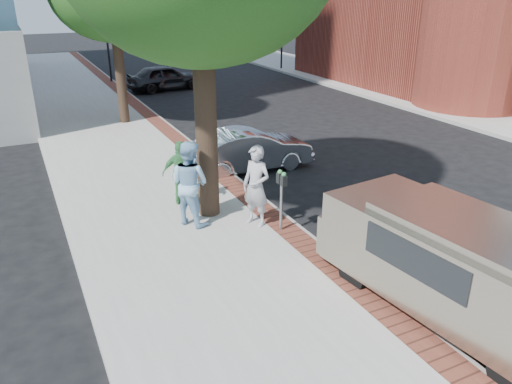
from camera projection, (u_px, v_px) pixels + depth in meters
ground at (265, 245)px, 11.32m from camera, size 120.00×120.00×0.00m
sidewalk at (122, 153)px, 17.32m from camera, size 5.00×60.00×0.15m
brick_strip at (182, 143)px, 18.18m from camera, size 0.60×60.00×0.01m
curb at (192, 144)px, 18.36m from camera, size 0.10×60.00×0.15m
sidewalk_far at (459, 107)px, 23.82m from camera, size 5.00×60.00×0.15m
signal_near at (108, 45)px, 29.08m from camera, size 0.70×0.15×3.80m
signal_far at (282, 37)px, 33.79m from camera, size 0.70×0.15×3.80m
parking_meter at (282, 188)px, 11.30m from camera, size 0.12×0.32×1.47m
person_gray at (256, 186)px, 11.63m from camera, size 0.75×0.85×1.95m
person_officer at (190, 183)px, 11.70m from camera, size 1.19×1.25×2.04m
person_green at (182, 173)px, 12.83m from camera, size 1.07×0.72×1.69m
sedan_silver at (249, 150)px, 15.73m from camera, size 4.02×1.46×1.32m
bg_car at (165, 77)px, 27.86m from camera, size 4.31×2.14×1.41m
van at (452, 261)px, 8.63m from camera, size 2.54×5.34×1.90m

